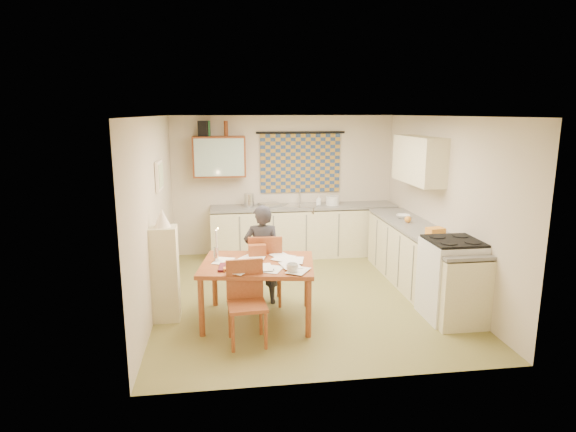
{
  "coord_description": "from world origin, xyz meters",
  "views": [
    {
      "loc": [
        -1.11,
        -6.37,
        2.55
      ],
      "look_at": [
        -0.2,
        0.2,
        1.12
      ],
      "focal_mm": 30.0,
      "sensor_mm": 36.0,
      "label": 1
    }
  ],
  "objects": [
    {
      "name": "eyeglasses",
      "position": [
        -0.61,
        -1.07,
        0.76
      ],
      "size": [
        0.13,
        0.05,
        0.02
      ],
      "primitive_type": "cube",
      "rotation": [
        0.0,
        0.0,
        0.04
      ],
      "color": "black",
      "rests_on": "dining_table"
    },
    {
      "name": "letter_rack",
      "position": [
        -0.69,
        -0.49,
        0.83
      ],
      "size": [
        0.22,
        0.11,
        0.16
      ],
      "primitive_type": "cube",
      "rotation": [
        0.0,
        0.0,
        0.05
      ],
      "color": "brown",
      "rests_on": "dining_table"
    },
    {
      "name": "fruit_orange",
      "position": [
        1.65,
        0.4,
        0.97
      ],
      "size": [
        0.1,
        0.1,
        0.1
      ],
      "primitive_type": "sphere",
      "color": "orange",
      "rests_on": "counter_right"
    },
    {
      "name": "print_canvas",
      "position": [
        -1.95,
        0.4,
        1.7
      ],
      "size": [
        0.01,
        0.42,
        0.32
      ],
      "primitive_type": "cube",
      "color": "#EAEBCF",
      "rests_on": "wall_left"
    },
    {
      "name": "candle",
      "position": [
        -1.2,
        -0.64,
        1.04
      ],
      "size": [
        0.03,
        0.03,
        0.22
      ],
      "primitive_type": "cylinder",
      "rotation": [
        0.0,
        0.0,
        -0.08
      ],
      "color": "white",
      "rests_on": "dining_table"
    },
    {
      "name": "upper_cabinet_right",
      "position": [
        1.83,
        0.55,
        1.85
      ],
      "size": [
        0.34,
        1.3,
        0.7
      ],
      "primitive_type": "cube",
      "color": "beige",
      "rests_on": "wall_right"
    },
    {
      "name": "chair_far",
      "position": [
        -0.57,
        -0.2,
        0.3
      ],
      "size": [
        0.47,
        0.47,
        0.98
      ],
      "rotation": [
        0.0,
        0.0,
        3.08
      ],
      "color": "brown",
      "rests_on": "floor"
    },
    {
      "name": "bottle_brown",
      "position": [
        -1.02,
        2.08,
        2.28
      ],
      "size": [
        0.07,
        0.07,
        0.26
      ],
      "primitive_type": "cylinder",
      "rotation": [
        0.0,
        0.0,
        -0.04
      ],
      "color": "#5C270E",
      "rests_on": "wall_cabinet"
    },
    {
      "name": "ceiling",
      "position": [
        0.0,
        0.0,
        2.51
      ],
      "size": [
        4.0,
        4.5,
        0.02
      ],
      "primitive_type": "cube",
      "color": "white",
      "rests_on": "floor"
    },
    {
      "name": "wall_back",
      "position": [
        0.0,
        2.26,
        1.25
      ],
      "size": [
        4.0,
        0.02,
        2.5
      ],
      "primitive_type": "cube",
      "color": "beige",
      "rests_on": "floor"
    },
    {
      "name": "papers",
      "position": [
        -0.64,
        -0.81,
        0.76
      ],
      "size": [
        1.17,
        0.99,
        0.02
      ],
      "rotation": [
        0.0,
        0.0,
        -0.16
      ],
      "color": "white",
      "rests_on": "dining_table"
    },
    {
      "name": "candle_holder",
      "position": [
        -1.21,
        -0.62,
        0.84
      ],
      "size": [
        0.07,
        0.07,
        0.18
      ],
      "primitive_type": "cylinder",
      "rotation": [
        0.0,
        0.0,
        -0.27
      ],
      "color": "silver",
      "rests_on": "dining_table"
    },
    {
      "name": "wall_cabinet",
      "position": [
        -1.15,
        2.08,
        1.8
      ],
      "size": [
        0.9,
        0.34,
        0.7
      ],
      "primitive_type": "cube",
      "color": "#5C270E",
      "rests_on": "wall_back"
    },
    {
      "name": "orange_box",
      "position": [
        -1.06,
        -1.01,
        0.77
      ],
      "size": [
        0.12,
        0.08,
        0.04
      ],
      "primitive_type": "cube",
      "rotation": [
        0.0,
        0.0,
        0.02
      ],
      "color": "orange",
      "rests_on": "dining_table"
    },
    {
      "name": "floor",
      "position": [
        0.0,
        0.0,
        -0.01
      ],
      "size": [
        4.0,
        4.5,
        0.02
      ],
      "primitive_type": "cube",
      "color": "olive",
      "rests_on": "ground"
    },
    {
      "name": "wall_right",
      "position": [
        2.01,
        0.0,
        1.25
      ],
      "size": [
        0.02,
        4.5,
        2.5
      ],
      "primitive_type": "cube",
      "color": "beige",
      "rests_on": "floor"
    },
    {
      "name": "kettle",
      "position": [
        -0.65,
        1.95,
        1.04
      ],
      "size": [
        0.22,
        0.22,
        0.24
      ],
      "primitive_type": "cylinder",
      "rotation": [
        0.0,
        0.0,
        -0.24
      ],
      "color": "silver",
      "rests_on": "counter_back"
    },
    {
      "name": "person",
      "position": [
        -0.6,
        -0.18,
        0.68
      ],
      "size": [
        0.56,
        0.42,
        1.36
      ],
      "primitive_type": "imported",
      "rotation": [
        0.0,
        0.0,
        3.05
      ],
      "color": "black",
      "rests_on": "floor"
    },
    {
      "name": "speaker",
      "position": [
        -1.39,
        2.08,
        2.28
      ],
      "size": [
        0.21,
        0.24,
        0.26
      ],
      "primitive_type": "cube",
      "rotation": [
        0.0,
        0.0,
        -0.29
      ],
      "color": "black",
      "rests_on": "wall_cabinet"
    },
    {
      "name": "magazine",
      "position": [
        -1.18,
        -0.9,
        0.76
      ],
      "size": [
        0.27,
        0.33,
        0.03
      ],
      "primitive_type": "imported",
      "rotation": [
        0.0,
        0.0,
        -0.09
      ],
      "color": "maroon",
      "rests_on": "dining_table"
    },
    {
      "name": "wall_front",
      "position": [
        0.0,
        -2.26,
        1.25
      ],
      "size": [
        4.0,
        0.02,
        2.5
      ],
      "primitive_type": "cube",
      "color": "beige",
      "rests_on": "floor"
    },
    {
      "name": "sink",
      "position": [
        0.29,
        1.95,
        0.88
      ],
      "size": [
        0.68,
        0.63,
        0.1
      ],
      "primitive_type": "cube",
      "rotation": [
        0.0,
        0.0,
        -0.41
      ],
      "color": "silver",
      "rests_on": "counter_back"
    },
    {
      "name": "book",
      "position": [
        -1.13,
        -0.76,
        0.76
      ],
      "size": [
        0.37,
        0.39,
        0.02
      ],
      "primitive_type": "imported",
      "rotation": [
        0.0,
        0.0,
        -0.36
      ],
      "color": "orange",
      "rests_on": "dining_table"
    },
    {
      "name": "dining_table",
      "position": [
        -0.71,
        -0.74,
        0.38
      ],
      "size": [
        1.5,
        1.23,
        0.75
      ],
      "rotation": [
        0.0,
        0.0,
        -0.16
      ],
      "color": "brown",
      "rests_on": "floor"
    },
    {
      "name": "window_blind",
      "position": [
        0.3,
        2.22,
        1.65
      ],
      "size": [
        1.45,
        0.03,
        1.05
      ],
      "primitive_type": "cube",
      "color": "navy",
      "rests_on": "wall_back"
    },
    {
      "name": "candle_flame",
      "position": [
        -1.18,
        -0.6,
        1.16
      ],
      "size": [
        0.02,
        0.02,
        0.02
      ],
      "primitive_type": "sphere",
      "color": "#FFCC66",
      "rests_on": "dining_table"
    },
    {
      "name": "counter_back",
      "position": [
        0.32,
        1.95,
        0.45
      ],
      "size": [
        3.3,
        0.62,
        0.92
      ],
      "color": "beige",
      "rests_on": "floor"
    },
    {
      "name": "framed_print",
      "position": [
        -1.97,
        0.4,
        1.7
      ],
      "size": [
        0.04,
        0.5,
        0.4
      ],
      "primitive_type": "cube",
      "color": "white",
      "rests_on": "wall_left"
    },
    {
      "name": "mixing_bowl",
      "position": [
        0.84,
        1.95,
        1.0
      ],
      "size": [
        0.3,
        0.3,
        0.16
      ],
      "primitive_type": "cylinder",
      "rotation": [
        0.0,
        0.0,
        -0.31
      ],
      "color": "white",
      "rests_on": "counter_back"
    },
    {
      "name": "mug",
      "position": [
        -0.34,
        -1.17,
        0.8
      ],
      "size": [
        0.16,
        0.16,
        0.11
      ],
      "primitive_type": "imported",
      "rotation": [
        0.0,
        0.0,
        0.08
      ],
      "color": "white",
      "rests_on": "dining_table"
    },
    {
      "name": "curtain_rod",
      "position": [
        0.3,
        2.2,
        2.2
      ],
      "size": [
        1.6,
        0.04,
        0.04
      ],
      "primitive_type": "cylinder",
      "rotation": [
        0.0,
        1.57,
        0.0
      ],
      "color": "black",
      "rests_on": "wall_back"
    },
    {
      "name": "bowl",
      "position": [
        1.7,
        0.72,
        0.95
      ],
      "size": [
        0.36,
        0.36,
        0.05
      ],
      "primitive_type": "imported",
      "rotation": [
        0.0,
        0.0,
        -0.37
      ],
      "color": "white",
      "rests_on": "counter_right"
    },
    {
      "name": "chair_near",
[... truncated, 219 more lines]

